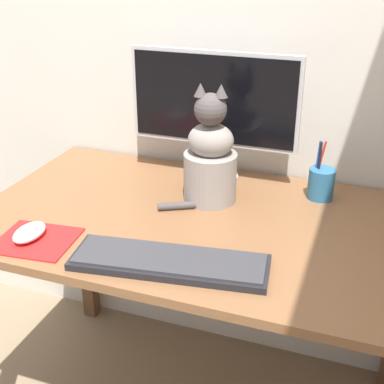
# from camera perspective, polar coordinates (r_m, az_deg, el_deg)

# --- Properties ---
(wall_back) EXTENTS (7.00, 0.04, 2.50)m
(wall_back) POSITION_cam_1_polar(r_m,az_deg,el_deg) (1.74, 5.48, 18.33)
(wall_back) COLOR beige
(wall_back) RESTS_ON ground_plane
(desk) EXTENTS (1.28, 0.76, 0.74)m
(desk) POSITION_cam_1_polar(r_m,az_deg,el_deg) (1.57, 0.73, -5.95)
(desk) COLOR brown
(desk) RESTS_ON ground_plane
(monitor) EXTENTS (0.54, 0.17, 0.42)m
(monitor) POSITION_cam_1_polar(r_m,az_deg,el_deg) (1.69, 2.31, 9.02)
(monitor) COLOR #B2B2B7
(monitor) RESTS_ON desk
(keyboard) EXTENTS (0.50, 0.21, 0.02)m
(keyboard) POSITION_cam_1_polar(r_m,az_deg,el_deg) (1.30, -2.40, -7.43)
(keyboard) COLOR black
(keyboard) RESTS_ON desk
(mousepad_left) EXTENTS (0.22, 0.19, 0.00)m
(mousepad_left) POSITION_cam_1_polar(r_m,az_deg,el_deg) (1.47, -16.27, -4.96)
(mousepad_left) COLOR red
(mousepad_left) RESTS_ON desk
(computer_mouse_left) EXTENTS (0.07, 0.11, 0.03)m
(computer_mouse_left) POSITION_cam_1_polar(r_m,az_deg,el_deg) (1.47, -16.96, -4.14)
(computer_mouse_left) COLOR white
(computer_mouse_left) RESTS_ON mousepad_left
(cat) EXTENTS (0.21, 0.22, 0.36)m
(cat) POSITION_cam_1_polar(r_m,az_deg,el_deg) (1.57, 1.94, 3.54)
(cat) COLOR gray
(cat) RESTS_ON desk
(pen_cup) EXTENTS (0.08, 0.08, 0.18)m
(pen_cup) POSITION_cam_1_polar(r_m,az_deg,el_deg) (1.66, 13.61, 0.93)
(pen_cup) COLOR #286089
(pen_cup) RESTS_ON desk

